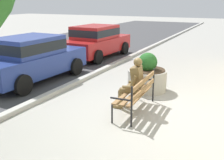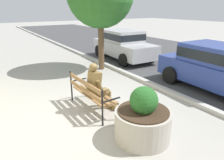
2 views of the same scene
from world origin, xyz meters
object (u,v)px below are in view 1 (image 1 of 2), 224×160
at_px(park_bench, 138,91).
at_px(parked_car_blue, 31,57).
at_px(parked_car_red, 96,40).
at_px(bronze_statue_seated, 132,84).
at_px(concrete_planter, 147,77).

height_order(park_bench, parked_car_blue, parked_car_blue).
xyz_separation_m(parked_car_blue, parked_car_red, (4.61, 0.00, 0.00)).
distance_m(bronze_statue_seated, concrete_planter, 1.66).
bearing_deg(bronze_statue_seated, parked_car_red, 36.69).
relative_size(bronze_statue_seated, parked_car_red, 0.33).
distance_m(bronze_statue_seated, parked_car_blue, 4.18).
height_order(bronze_statue_seated, parked_car_red, parked_car_red).
bearing_deg(parked_car_red, concrete_planter, -134.26).
relative_size(bronze_statue_seated, concrete_planter, 1.14).
bearing_deg(parked_car_red, parked_car_blue, 180.00).
height_order(bronze_statue_seated, concrete_planter, bronze_statue_seated).
distance_m(bronze_statue_seated, parked_car_red, 6.84).
distance_m(park_bench, concrete_planter, 1.81).
xyz_separation_m(concrete_planter, parked_car_blue, (-0.76, 3.95, 0.40)).
relative_size(parked_car_blue, parked_car_red, 1.00).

